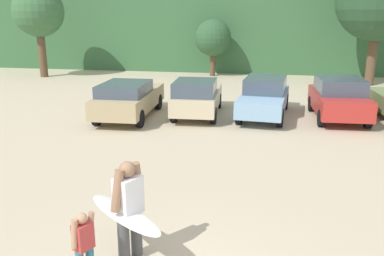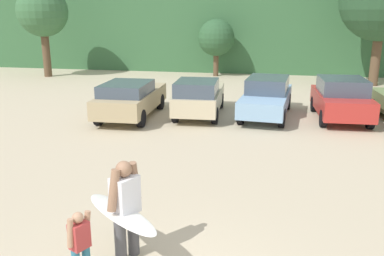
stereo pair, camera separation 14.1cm
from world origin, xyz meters
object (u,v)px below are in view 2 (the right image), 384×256
(parked_car_tan, at_px, (130,98))
(parked_car_red, at_px, (341,98))
(person_adult, at_px, (125,205))
(parked_car_champagne, at_px, (199,97))
(person_child, at_px, (80,242))
(parked_car_sky_blue, at_px, (267,96))
(surfboard_white, at_px, (121,213))

(parked_car_tan, distance_m, parked_car_red, 8.50)
(parked_car_tan, height_order, parked_car_red, parked_car_red)
(person_adult, bearing_deg, parked_car_champagne, -60.92)
(parked_car_red, relative_size, person_child, 3.38)
(parked_car_tan, distance_m, parked_car_sky_blue, 5.62)
(person_adult, xyz_separation_m, surfboard_white, (-0.05, -0.09, -0.13))
(parked_car_champagne, relative_size, parked_car_sky_blue, 0.89)
(parked_car_sky_blue, bearing_deg, person_child, 172.59)
(parked_car_tan, distance_m, parked_car_champagne, 2.82)
(parked_car_sky_blue, bearing_deg, parked_car_tan, 108.89)
(parked_car_tan, relative_size, parked_car_champagne, 1.07)
(person_adult, xyz_separation_m, person_child, (-0.52, -0.72, -0.35))
(parked_car_red, xyz_separation_m, surfboard_white, (-5.14, -11.05, 0.03))
(surfboard_white, bearing_deg, parked_car_sky_blue, -62.00)
(parked_car_champagne, xyz_separation_m, parked_car_red, (5.70, 0.49, 0.05))
(parked_car_red, bearing_deg, parked_car_tan, 96.05)
(parked_car_sky_blue, xyz_separation_m, person_child, (-2.67, -11.69, -0.16))
(parked_car_sky_blue, height_order, person_child, parked_car_sky_blue)
(parked_car_red, bearing_deg, person_adult, 152.36)
(parked_car_red, bearing_deg, person_child, 151.62)
(parked_car_champagne, distance_m, parked_car_red, 5.72)
(parked_car_tan, relative_size, parked_car_red, 1.17)
(parked_car_sky_blue, xyz_separation_m, parked_car_red, (2.94, -0.01, 0.04))
(parked_car_sky_blue, bearing_deg, surfboard_white, 174.18)
(person_adult, bearing_deg, parked_car_tan, -45.32)
(surfboard_white, bearing_deg, person_adult, -81.56)
(person_adult, relative_size, person_child, 1.52)
(parked_car_tan, height_order, parked_car_sky_blue, parked_car_sky_blue)
(parked_car_red, bearing_deg, parked_car_sky_blue, 87.14)
(parked_car_champagne, height_order, person_child, parked_car_champagne)
(parked_car_sky_blue, distance_m, surfboard_white, 11.28)
(parked_car_champagne, xyz_separation_m, parked_car_sky_blue, (2.76, 0.50, 0.01))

